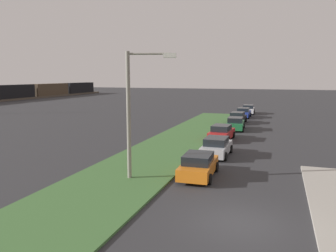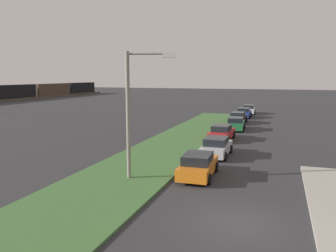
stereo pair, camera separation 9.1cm
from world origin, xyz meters
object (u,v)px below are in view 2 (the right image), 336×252
parked_car_black (238,118)px  parked_car_red (222,133)px  parked_car_green (236,124)px  parked_car_silver (216,147)px  parked_car_blue (244,113)px  parked_car_orange (198,165)px  parked_car_white (249,109)px  streetlight (134,106)px

parked_car_black → parked_car_red: bearing=-177.8°
parked_car_red → parked_car_green: bearing=-1.2°
parked_car_silver → parked_car_blue: 25.19m
parked_car_silver → parked_car_black: (18.94, 0.69, 0.00)m
parked_car_orange → parked_car_blue: bearing=-1.1°
parked_car_red → parked_car_white: (24.00, -0.35, 0.00)m
parked_car_silver → parked_car_white: same height
parked_car_white → parked_car_black: bearing=175.9°
parked_car_red → parked_car_green: size_ratio=1.00×
parked_car_blue → parked_car_white: 5.47m
parked_car_green → parked_car_red: bearing=172.5°
parked_car_green → parked_car_white: (17.46, 0.13, 0.00)m
parked_car_green → parked_car_white: same height
parked_car_black → parked_car_silver: bearing=-175.6°
parked_car_black → parked_car_blue: same height
parked_car_black → parked_car_blue: 6.24m
parked_car_red → parked_car_blue: (18.54, -0.15, 0.00)m
streetlight → parked_car_green: bearing=-8.9°
parked_car_orange → parked_car_red: size_ratio=0.99×
parked_car_silver → parked_car_orange: bearing=179.9°
parked_car_white → parked_car_silver: bearing=178.1°
parked_car_black → parked_car_blue: bearing=1.3°
parked_car_green → streetlight: (-20.67, 3.24, 3.67)m
parked_car_orange → streetlight: bearing=115.1°
parked_car_red → parked_car_blue: 18.54m
parked_car_red → streetlight: size_ratio=0.59×
parked_car_orange → parked_car_blue: (30.92, 0.51, 0.00)m
parked_car_black → parked_car_green: bearing=-173.2°
parked_car_green → parked_car_blue: same height
parked_car_black → parked_car_white: bearing=0.8°
parked_car_blue → streetlight: size_ratio=0.58×
parked_car_silver → parked_car_green: bearing=1.5°
parked_car_silver → streetlight: 9.04m
parked_car_red → parked_car_silver: bearing=-170.8°
parked_car_black → streetlight: streetlight is taller
parked_car_black → parked_car_blue: size_ratio=1.01×
parked_car_red → parked_car_black: (12.29, -0.03, 0.00)m
parked_car_red → streetlight: (-14.13, 2.76, 3.67)m
parked_car_green → parked_car_black: same height
parked_car_silver → parked_car_red: size_ratio=0.98×
parked_car_silver → parked_car_black: size_ratio=0.99×
parked_car_red → parked_car_white: 24.01m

